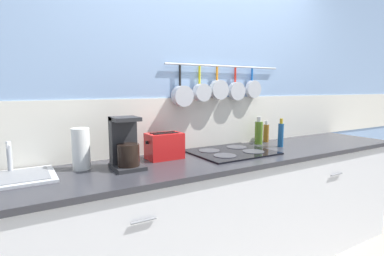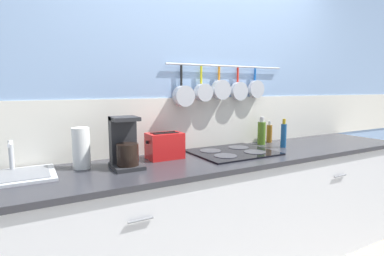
# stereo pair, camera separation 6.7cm
# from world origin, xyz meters

# --- Properties ---
(wall_back) EXTENTS (7.20, 0.16, 2.60)m
(wall_back) POSITION_xyz_m (0.00, 0.37, 1.27)
(wall_back) COLOR #84A3CC
(wall_back) RESTS_ON ground_plane
(cabinet_base) EXTENTS (3.30, 0.64, 0.89)m
(cabinet_base) POSITION_xyz_m (0.00, -0.00, 0.44)
(cabinet_base) COLOR silver
(cabinet_base) RESTS_ON ground_plane
(countertop) EXTENTS (3.34, 0.66, 0.03)m
(countertop) POSITION_xyz_m (0.00, 0.00, 0.91)
(countertop) COLOR #2D2D33
(countertop) RESTS_ON cabinet_base
(sink_basin) EXTENTS (0.44, 0.36, 0.19)m
(sink_basin) POSITION_xyz_m (-1.41, 0.14, 0.94)
(sink_basin) COLOR #B7BABF
(sink_basin) RESTS_ON countertop
(paper_towel_roll) EXTENTS (0.11, 0.11, 0.25)m
(paper_towel_roll) POSITION_xyz_m (-1.03, 0.16, 1.05)
(paper_towel_roll) COLOR white
(paper_towel_roll) RESTS_ON countertop
(coffee_maker) EXTENTS (0.18, 0.22, 0.32)m
(coffee_maker) POSITION_xyz_m (-0.79, 0.05, 1.06)
(coffee_maker) COLOR #262628
(coffee_maker) RESTS_ON countertop
(toaster) EXTENTS (0.26, 0.16, 0.19)m
(toaster) POSITION_xyz_m (-0.48, 0.15, 1.02)
(toaster) COLOR red
(toaster) RESTS_ON countertop
(cooktop) EXTENTS (0.60, 0.50, 0.01)m
(cooktop) POSITION_xyz_m (0.05, 0.06, 0.93)
(cooktop) COLOR black
(cooktop) RESTS_ON countertop
(bottle_olive_oil) EXTENTS (0.07, 0.07, 0.24)m
(bottle_olive_oil) POSITION_xyz_m (0.49, 0.23, 1.03)
(bottle_olive_oil) COLOR #4C721E
(bottle_olive_oil) RESTS_ON countertop
(bottle_sesame_oil) EXTENTS (0.05, 0.05, 0.24)m
(bottle_sesame_oil) POSITION_xyz_m (0.56, 0.04, 1.03)
(bottle_sesame_oil) COLOR navy
(bottle_sesame_oil) RESTS_ON countertop
(bottle_hot_sauce) EXTENTS (0.05, 0.05, 0.20)m
(bottle_hot_sauce) POSITION_xyz_m (0.62, 0.27, 1.01)
(bottle_hot_sauce) COLOR #8C5919
(bottle_hot_sauce) RESTS_ON countertop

